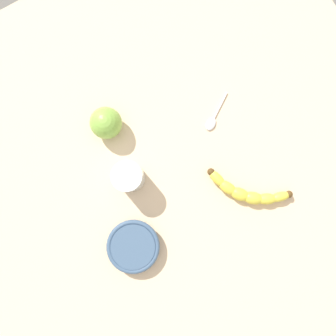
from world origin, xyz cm
name	(u,v)px	position (x,y,z in cm)	size (l,w,h in cm)	color
wooden_tabletop	(172,170)	(0.00, 0.00, 1.50)	(120.00, 120.00, 3.00)	beige
banana	(247,193)	(-14.41, -13.39, 4.57)	(16.55, 16.25, 3.15)	yellow
smoothie_glass	(129,177)	(3.22, 10.22, 7.34)	(7.21, 7.21, 9.08)	silver
ceramic_bowl	(133,246)	(-11.87, 17.61, 5.14)	(12.95, 12.95, 3.52)	#3D5675
green_apple_fruit	(106,123)	(17.74, 8.74, 6.98)	(7.97, 7.97, 7.97)	#84B747
teaspoon	(212,122)	(5.70, -15.05, 3.40)	(7.41, 10.13, 0.80)	silver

